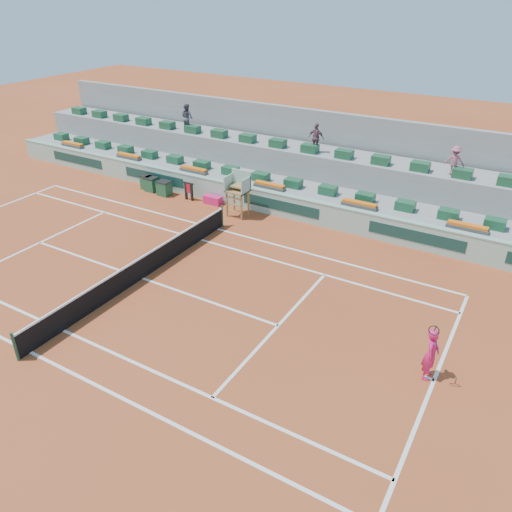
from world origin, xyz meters
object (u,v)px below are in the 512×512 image
at_px(drink_cooler_a, 164,188).
at_px(tennis_player, 431,354).
at_px(umpire_chair, 238,187).
at_px(player_bag, 213,200).

relative_size(drink_cooler_a, tennis_player, 0.37).
bearing_deg(tennis_player, umpire_chair, 147.36).
distance_m(umpire_chair, tennis_player, 13.83).
xyz_separation_m(drink_cooler_a, tennis_player, (16.84, -7.65, 0.48)).
height_order(player_bag, drink_cooler_a, drink_cooler_a).
bearing_deg(tennis_player, drink_cooler_a, 155.56).
distance_m(player_bag, drink_cooler_a, 3.17).
xyz_separation_m(umpire_chair, drink_cooler_a, (-5.21, 0.20, -1.12)).
height_order(player_bag, tennis_player, tennis_player).
distance_m(player_bag, tennis_player, 15.87).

